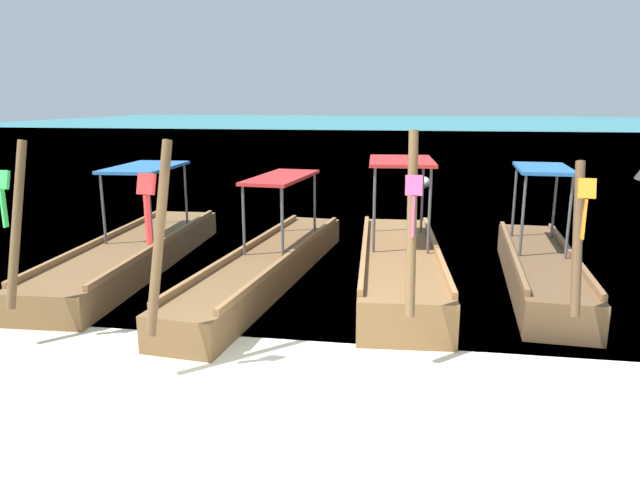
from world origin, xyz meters
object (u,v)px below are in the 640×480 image
object	(u,v)px
longtail_boat_green_ribbon	(134,252)
longtail_boat_pink_ribbon	(400,265)
longtail_boat_orange_ribbon	(540,267)
longtail_boat_red_ribbon	(267,264)
mooring_buoy_near	(424,183)

from	to	relation	value
longtail_boat_green_ribbon	longtail_boat_pink_ribbon	size ratio (longest dim) A/B	1.16
longtail_boat_pink_ribbon	longtail_boat_orange_ribbon	distance (m)	2.47
longtail_boat_pink_ribbon	longtail_boat_red_ribbon	bearing A→B (deg)	-176.81
longtail_boat_green_ribbon	longtail_boat_orange_ribbon	size ratio (longest dim) A/B	1.23
longtail_boat_red_ribbon	mooring_buoy_near	world-z (taller)	longtail_boat_red_ribbon
longtail_boat_red_ribbon	longtail_boat_pink_ribbon	bearing A→B (deg)	3.19
longtail_boat_pink_ribbon	mooring_buoy_near	bearing A→B (deg)	87.16
longtail_boat_green_ribbon	longtail_boat_orange_ribbon	bearing A→B (deg)	0.08
longtail_boat_green_ribbon	mooring_buoy_near	bearing A→B (deg)	63.64
longtail_boat_green_ribbon	mooring_buoy_near	world-z (taller)	longtail_boat_green_ribbon
longtail_boat_green_ribbon	longtail_boat_pink_ribbon	distance (m)	5.19
longtail_boat_pink_ribbon	longtail_boat_green_ribbon	bearing A→B (deg)	176.49
longtail_boat_green_ribbon	mooring_buoy_near	distance (m)	13.00
longtail_boat_pink_ribbon	mooring_buoy_near	xyz separation A→B (m)	(0.59, 11.97, -0.16)
longtail_boat_green_ribbon	mooring_buoy_near	xyz separation A→B (m)	(5.77, 11.65, -0.10)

